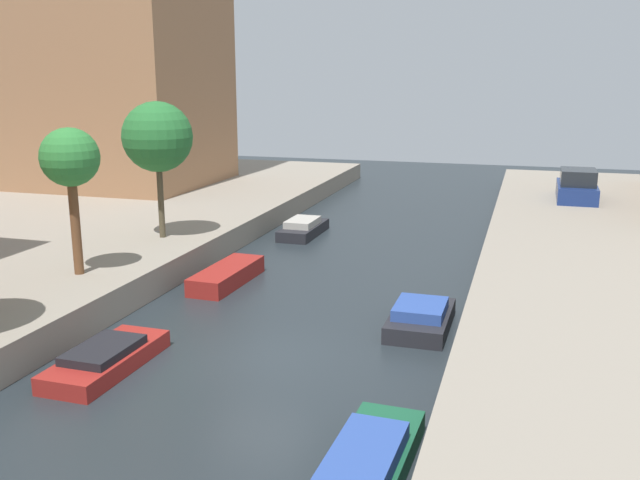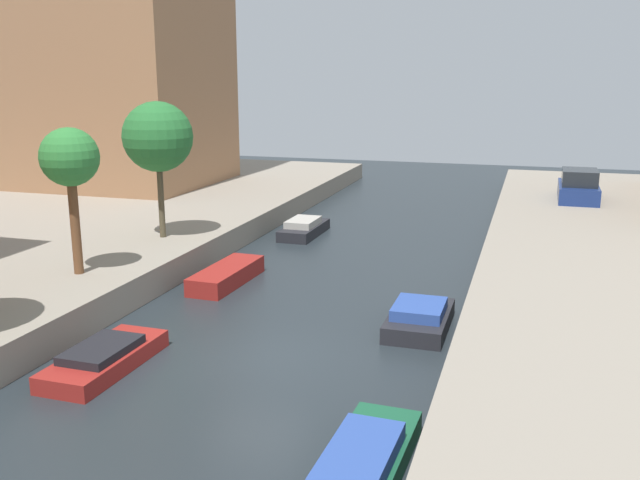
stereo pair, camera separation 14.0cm
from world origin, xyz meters
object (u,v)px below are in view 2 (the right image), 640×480
Objects in this scene: parked_car at (578,187)px; moored_boat_right_2 at (361,469)px; moored_boat_left_5 at (304,228)px; moored_boat_left_4 at (227,275)px; street_tree_3 at (70,160)px; moored_boat_left_3 at (104,358)px; moored_boat_right_3 at (419,318)px; street_tree_4 at (158,137)px.

parked_car reaches higher than moored_boat_right_2.
parked_car is 14.18m from moored_boat_left_5.
moored_boat_left_4 is at bearing -91.60° from moored_boat_left_5.
parked_car is 26.32m from moored_boat_right_2.
moored_boat_left_4 is at bearing -128.76° from parked_car.
moored_boat_left_3 is (3.70, -4.20, -4.33)m from street_tree_3.
moored_boat_left_5 is 1.11× the size of moored_boat_right_3.
street_tree_3 reaches higher than moored_boat_left_4.
parked_car is (15.83, 18.62, -2.96)m from street_tree_3.
moored_boat_right_3 is at bearing -22.11° from street_tree_4.
street_tree_4 reaches higher than moored_boat_right_3.
street_tree_4 is 1.63× the size of moored_boat_right_3.
moored_boat_right_2 is at bearing -54.77° from moored_boat_left_4.
street_tree_3 is at bearing -130.38° from parked_car.
parked_car is 0.92× the size of moored_boat_right_2.
moored_boat_left_3 is at bearing -68.69° from street_tree_4.
parked_car reaches higher than moored_boat_left_3.
street_tree_3 reaches higher than moored_boat_right_3.
moored_boat_left_5 is at bearing -148.51° from parked_car.
parked_car is 25.87m from moored_boat_left_3.
moored_boat_left_5 is (-12.04, -7.38, -1.32)m from parked_car.
moored_boat_right_2 is at bearing -22.44° from moored_boat_left_3.
moored_boat_right_3 reaches higher than moored_boat_left_5.
street_tree_3 is at bearing -175.14° from moored_boat_right_3.
moored_boat_left_5 is 19.83m from moored_boat_right_2.
moored_boat_left_4 is at bearing 43.10° from street_tree_3.
street_tree_3 is 1.21× the size of moored_boat_left_4.
moored_boat_left_3 reaches higher than moored_boat_left_4.
moored_boat_left_4 is 7.59m from moored_boat_right_3.
moored_boat_right_3 is at bearing 91.91° from moored_boat_right_2.
moored_boat_right_3 is at bearing -55.98° from moored_boat_left_5.
moored_boat_left_4 is 12.93m from moored_boat_right_2.
moored_boat_left_5 reaches higher than moored_boat_left_4.
street_tree_3 is 12.61m from moored_boat_left_5.
moored_boat_right_2 is at bearing -100.53° from parked_car.
parked_car is at bearing 61.99° from moored_boat_left_3.
moored_boat_left_3 is 1.04× the size of moored_boat_left_5.
moored_boat_right_3 is at bearing -105.99° from parked_car.
street_tree_4 is at bearing 157.89° from moored_boat_right_3.
street_tree_4 is at bearing 131.40° from moored_boat_right_2.
moored_boat_right_3 is (7.06, 5.11, 0.05)m from moored_boat_left_3.
street_tree_3 is at bearing -90.00° from street_tree_4.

